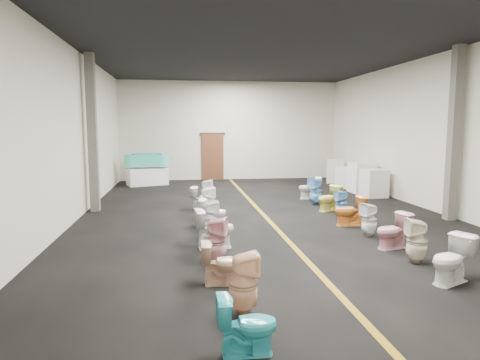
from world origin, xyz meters
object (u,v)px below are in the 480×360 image
Objects in this scene: bathtub at (147,160)px; toilet_right_1 at (452,260)px; toilet_left_8 at (203,199)px; toilet_right_6 at (342,204)px; toilet_left_3 at (216,241)px; toilet_right_4 at (369,220)px; toilet_left_9 at (206,192)px; toilet_left_5 at (209,218)px; toilet_left_4 at (215,229)px; appliance_crate_b at (362,178)px; toilet_left_1 at (243,283)px; toilet_left_0 at (247,325)px; toilet_left_2 at (222,263)px; appliance_crate_a at (374,183)px; display_table at (147,177)px; toilet_left_6 at (213,212)px; toilet_right_2 at (417,241)px; toilet_right_8 at (316,191)px; toilet_right_3 at (393,231)px; appliance_crate_c at (348,177)px; toilet_right_7 at (329,198)px; toilet_left_7 at (207,202)px; toilet_right_9 at (310,188)px; appliance_crate_d at (335,171)px; toilet_right_5 at (349,211)px.

bathtub reaches higher than toilet_right_1.
toilet_right_6 reaches higher than toilet_left_8.
toilet_left_3 reaches higher than toilet_right_4.
toilet_left_5 is at bearing -166.83° from toilet_left_9.
bathtub is 2.31× the size of toilet_left_4.
appliance_crate_b is 1.33× the size of toilet_left_1.
toilet_left_1 reaches higher than toilet_left_0.
toilet_left_3 is 1.01m from toilet_left_4.
toilet_right_6 is at bearing -95.73° from toilet_left_8.
toilet_left_1 reaches higher than toilet_left_5.
toilet_left_4 is at bearing 0.91° from toilet_left_2.
toilet_left_1 reaches higher than toilet_right_1.
display_table is at bearing 152.45° from appliance_crate_a.
toilet_left_6 reaches higher than toilet_left_0.
toilet_right_1 is (-2.49, -8.03, -0.10)m from appliance_crate_a.
toilet_left_2 is 3.60m from toilet_right_2.
toilet_left_8 is at bearing -107.75° from toilet_right_8.
toilet_right_1 is at bearing -107.25° from appliance_crate_a.
bathtub is at bearing 179.50° from toilet_right_1.
bathtub is 11.74m from toilet_right_3.
display_table is 1.89× the size of toilet_left_3.
toilet_left_4 reaches higher than toilet_left_2.
toilet_right_4 is at bearing -51.82° from toilet_left_3.
appliance_crate_a reaches higher than toilet_right_2.
toilet_right_2 is 1.91m from toilet_right_4.
appliance_crate_c reaches higher than toilet_right_3.
toilet_right_7 is at bearing 154.15° from toilet_right_1.
toilet_right_7 is at bearing -94.94° from toilet_left_7.
toilet_left_0 is (-5.99, -9.67, -0.15)m from appliance_crate_a.
appliance_crate_c is at bearing -56.44° from toilet_left_5.
display_table is at bearing -119.50° from toilet_right_9.
appliance_crate_d reaches higher than toilet_right_6.
toilet_right_5 reaches higher than toilet_left_0.
toilet_left_6 is at bearing -1.11° from toilet_left_0.
appliance_crate_b is 1.63× the size of toilet_left_6.
toilet_left_4 reaches higher than display_table.
toilet_right_2 is at bearing -81.35° from toilet_left_3.
toilet_left_5 is 1.08× the size of toilet_right_6.
appliance_crate_a reaches higher than appliance_crate_c.
toilet_right_8 is 1.07m from toilet_right_9.
appliance_crate_b is 5.67m from toilet_right_5.
toilet_right_2 is 6.92m from toilet_right_9.
appliance_crate_c is 10.61m from toilet_right_1.
appliance_crate_a is 1.27× the size of toilet_right_1.
appliance_crate_b is 2.60m from toilet_right_9.
toilet_left_7 is (0.03, 2.95, 0.02)m from toilet_left_4.
toilet_left_9 is at bearing -68.52° from bathtub.
appliance_crate_a is (8.07, -4.21, -0.59)m from bathtub.
bathtub is 2.27× the size of toilet_right_2.
toilet_right_4 is at bearing -46.29° from toilet_left_1.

